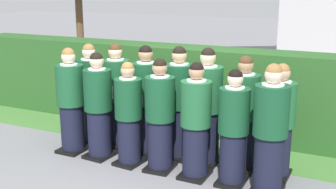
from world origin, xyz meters
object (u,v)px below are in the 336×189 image
Objects in this scene: student_front_row_6 at (270,133)px; student_rear_row_6 at (279,124)px; student_rear_row_1 at (117,98)px; student_front_row_0 at (71,103)px; student_rear_row_2 at (146,102)px; student_front_row_4 at (196,124)px; student_front_row_1 at (98,108)px; student_front_row_3 at (160,118)px; student_front_row_2 at (129,117)px; student_rear_row_5 at (244,116)px; student_front_row_5 at (233,131)px; student_rear_row_4 at (207,109)px; student_rear_row_3 at (179,105)px; student_rear_row_0 at (91,95)px.

student_rear_row_6 is (0.00, 0.55, -0.04)m from student_front_row_6.
student_rear_row_1 is at bearing 166.38° from student_front_row_6.
student_front_row_6 reaches higher than student_front_row_0.
student_front_row_4 is at bearing -26.83° from student_rear_row_2.
student_front_row_1 is 1.05m from student_front_row_3.
student_front_row_4 is at bearing 0.20° from student_front_row_2.
student_rear_row_2 reaches higher than student_rear_row_5.
student_front_row_4 is 1.17m from student_rear_row_2.
student_front_row_5 is 0.78m from student_rear_row_4.
student_rear_row_3 is (1.10, 0.52, 0.04)m from student_front_row_1.
student_rear_row_0 is at bearing 178.54° from student_rear_row_4.
student_front_row_6 is (0.48, -0.05, 0.06)m from student_front_row_5.
student_rear_row_4 is at bearing -179.09° from student_rear_row_5.
student_rear_row_1 is (-1.62, 0.59, 0.04)m from student_front_row_4.
student_rear_row_4 reaches higher than student_front_row_5.
student_front_row_4 is at bearing -153.65° from student_rear_row_6.
student_rear_row_6 is at bearing 17.37° from student_front_row_3.
student_rear_row_6 is (0.51, -0.04, -0.03)m from student_rear_row_5.
student_front_row_1 is 1.04× the size of student_front_row_5.
student_front_row_6 is at bearing -1.78° from student_front_row_1.
student_front_row_0 is 1.01× the size of student_rear_row_5.
student_rear_row_5 is (0.51, 0.54, 0.02)m from student_front_row_4.
student_front_row_3 reaches higher than student_front_row_4.
student_front_row_2 is 0.97× the size of student_rear_row_6.
student_front_row_4 is (0.55, -0.01, -0.00)m from student_front_row_3.
student_front_row_1 is at bearing -162.33° from student_rear_row_4.
student_front_row_4 is 1.01× the size of student_rear_row_6.
student_rear_row_4 is at bearing -2.21° from student_rear_row_1.
student_front_row_4 is at bearing -85.47° from student_rear_row_4.
student_front_row_5 is at bearing 0.25° from student_front_row_4.
student_rear_row_2 reaches higher than student_front_row_5.
student_rear_row_6 is at bearing 89.50° from student_front_row_6.
student_front_row_0 is 2.64m from student_front_row_5.
student_rear_row_6 is at bearing -1.53° from student_rear_row_0.
student_front_row_6 is 1.01× the size of student_rear_row_0.
student_rear_row_3 is at bearing -2.00° from student_rear_row_1.
student_front_row_1 is 0.95× the size of student_rear_row_3.
student_rear_row_5 is at bearing 46.91° from student_front_row_4.
student_front_row_5 is at bearing -43.17° from student_rear_row_4.
student_front_row_1 is at bearing 178.65° from student_front_row_4.
student_front_row_3 is 1.07m from student_front_row_5.
student_front_row_4 is 1.03× the size of student_front_row_5.
student_rear_row_1 is (-0.03, 0.56, 0.03)m from student_front_row_1.
student_front_row_1 is 2.16m from student_rear_row_5.
student_rear_row_5 is (2.63, 0.49, -0.01)m from student_front_row_0.
student_front_row_0 is at bearing -169.35° from student_rear_row_5.
student_front_row_0 is 2.13m from student_rear_row_4.
student_rear_row_2 is at bearing 23.97° from student_front_row_0.
student_rear_row_0 is at bearing 178.47° from student_rear_row_6.
student_front_row_0 is 0.96× the size of student_rear_row_4.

